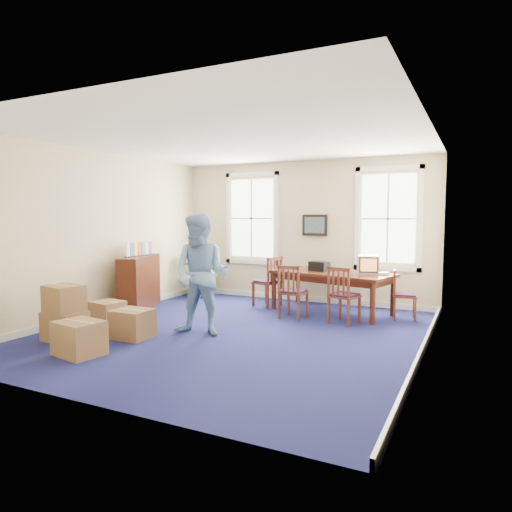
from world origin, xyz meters
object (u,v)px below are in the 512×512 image
at_px(conference_table, 331,292).
at_px(crt_tv, 368,264).
at_px(man, 201,275).
at_px(potted_plant, 204,270).
at_px(chair_near_left, 293,291).
at_px(cardboard_boxes, 81,311).
at_px(credenza, 139,282).

height_order(conference_table, crt_tv, crt_tv).
height_order(man, potted_plant, man).
distance_m(chair_near_left, cardboard_boxes, 3.81).
bearing_deg(chair_near_left, credenza, 15.75).
bearing_deg(conference_table, cardboard_boxes, -114.45).
distance_m(crt_tv, man, 3.43).
xyz_separation_m(man, potted_plant, (-1.88, 3.02, -0.35)).
height_order(chair_near_left, potted_plant, potted_plant).
bearing_deg(conference_table, potted_plant, -173.21).
bearing_deg(credenza, cardboard_boxes, -91.83).
bearing_deg(potted_plant, chair_near_left, -23.38).
distance_m(man, credenza, 2.59).
distance_m(man, cardboard_boxes, 1.96).
distance_m(conference_table, crt_tv, 0.93).
relative_size(conference_table, credenza, 1.65).
xyz_separation_m(conference_table, potted_plant, (-3.28, 0.37, 0.24)).
relative_size(potted_plant, cardboard_boxes, 0.81).
xyz_separation_m(conference_table, cardboard_boxes, (-2.92, -3.77, 0.05)).
relative_size(conference_table, chair_near_left, 2.36).
xyz_separation_m(credenza, cardboard_boxes, (0.76, -2.28, -0.12)).
height_order(man, cardboard_boxes, man).
relative_size(crt_tv, chair_near_left, 0.42).
bearing_deg(crt_tv, potted_plant, 158.27).
bearing_deg(credenza, chair_near_left, -8.60).
relative_size(man, cardboard_boxes, 1.24).
relative_size(chair_near_left, credenza, 0.70).
xyz_separation_m(man, credenza, (-2.28, 1.15, -0.42)).
height_order(credenza, potted_plant, potted_plant).
bearing_deg(potted_plant, crt_tv, -4.56).
bearing_deg(credenza, conference_table, 1.68).
bearing_deg(conference_table, crt_tv, 17.70).
height_order(credenza, cardboard_boxes, credenza).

